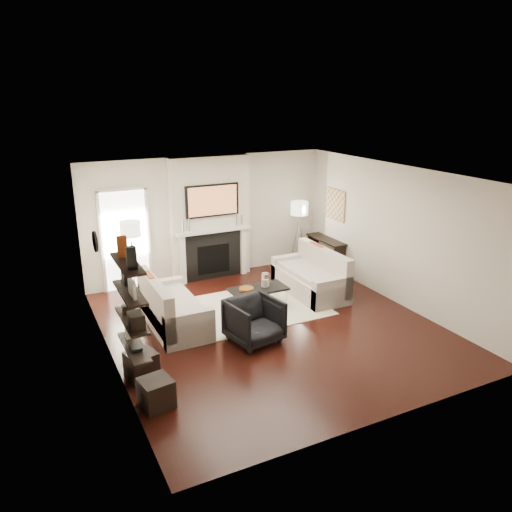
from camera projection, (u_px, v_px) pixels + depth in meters
name	position (u px, v px, depth m)	size (l,w,h in m)	color
room_envelope	(272.00, 255.00, 8.47)	(6.00, 6.00, 6.00)	black
chimney_breast	(210.00, 218.00, 10.92)	(1.80, 0.25, 2.70)	silver
fireplace_surround	(213.00, 256.00, 11.07)	(1.30, 0.02, 1.04)	black
firebox	(214.00, 259.00, 11.08)	(0.75, 0.02, 0.65)	black
mantel_pilaster_l	(183.00, 260.00, 10.73)	(0.12, 0.08, 1.10)	white
mantel_pilaster_r	(243.00, 251.00, 11.33)	(0.12, 0.08, 1.10)	white
mantel_shelf	(214.00, 231.00, 10.84)	(1.70, 0.18, 0.07)	white
tv_body	(212.00, 200.00, 10.65)	(1.20, 0.06, 0.70)	black
tv_screen	(213.00, 201.00, 10.63)	(1.10, 0.01, 0.62)	#BF723F
candlestick_l_tall	(189.00, 225.00, 10.56)	(0.04, 0.04, 0.30)	silver
candlestick_l_short	(183.00, 227.00, 10.51)	(0.04, 0.04, 0.24)	silver
candlestick_r_tall	(236.00, 219.00, 11.02)	(0.04, 0.04, 0.30)	silver
candlestick_r_short	(242.00, 220.00, 11.08)	(0.04, 0.04, 0.24)	silver
hallway_panel	(125.00, 241.00, 10.33)	(0.90, 0.02, 2.10)	white
door_trim_l	(102.00, 244.00, 10.11)	(0.06, 0.06, 2.16)	white
door_trim_r	(148.00, 238.00, 10.51)	(0.06, 0.06, 2.16)	white
door_trim_top	(121.00, 189.00, 9.98)	(1.02, 0.06, 0.06)	white
rug	(254.00, 307.00, 9.69)	(2.60, 2.00, 0.01)	beige
loveseat_left_base	(175.00, 315.00, 8.85)	(0.85, 1.80, 0.42)	beige
loveseat_left_back	(155.00, 302.00, 8.61)	(0.18, 1.80, 0.80)	beige
loveseat_left_arm_n	(190.00, 329.00, 8.13)	(0.85, 0.18, 0.60)	beige
loveseat_left_arm_s	(162.00, 295.00, 9.51)	(0.85, 0.18, 0.60)	beige
loveseat_left_cushion	(177.00, 301.00, 8.79)	(0.63, 1.44, 0.10)	beige
pillow_left_orange	(150.00, 285.00, 8.81)	(0.10, 0.42, 0.42)	#8D3711
pillow_left_charcoal	(159.00, 298.00, 8.30)	(0.10, 0.40, 0.40)	black
loveseat_right_base	(310.00, 284.00, 10.31)	(0.85, 1.80, 0.42)	beige
loveseat_right_back	(324.00, 267.00, 10.35)	(0.18, 1.80, 0.80)	beige
loveseat_right_arm_n	(332.00, 293.00, 9.59)	(0.85, 0.18, 0.60)	beige
loveseat_right_arm_s	(290.00, 268.00, 10.97)	(0.85, 0.18, 0.60)	beige
loveseat_right_cushion	(308.00, 272.00, 10.21)	(0.63, 1.44, 0.10)	beige
pillow_right_orange	(316.00, 254.00, 10.54)	(0.10, 0.42, 0.42)	#8D3711
pillow_right_charcoal	(332.00, 262.00, 10.04)	(0.10, 0.40, 0.40)	black
coffee_table	(258.00, 289.00, 9.53)	(1.10, 0.55, 0.04)	black
coffee_leg_nw	(239.00, 308.00, 9.19)	(0.02, 0.02, 0.38)	silver
coffee_leg_ne	(287.00, 299.00, 9.62)	(0.02, 0.02, 0.38)	silver
coffee_leg_sw	(230.00, 300.00, 9.57)	(0.02, 0.02, 0.38)	silver
coffee_leg_se	(276.00, 291.00, 9.99)	(0.02, 0.02, 0.38)	silver
hurricane_glass	(265.00, 280.00, 9.54)	(0.15, 0.15, 0.27)	white
hurricane_candle	(265.00, 283.00, 9.56)	(0.11, 0.11, 0.17)	white
copper_bowl	(246.00, 289.00, 9.41)	(0.28, 0.28, 0.05)	#AE571D
armchair	(254.00, 319.00, 8.26)	(0.79, 0.74, 0.81)	black
lamp_left_post	(134.00, 270.00, 9.97)	(0.02, 0.02, 1.20)	silver
lamp_left_shade	(130.00, 229.00, 9.70)	(0.40, 0.40, 0.30)	white
lamp_left_leg_a	(139.00, 269.00, 10.01)	(0.02, 0.02, 1.25)	silver
lamp_left_leg_b	(130.00, 269.00, 10.03)	(0.02, 0.02, 1.25)	silver
lamp_left_leg_c	(132.00, 272.00, 9.86)	(0.02, 0.02, 1.25)	silver
lamp_right_post	(298.00, 244.00, 11.70)	(0.02, 0.02, 1.20)	silver
lamp_right_shade	(299.00, 208.00, 11.44)	(0.40, 0.40, 0.30)	white
lamp_right_leg_a	(302.00, 243.00, 11.75)	(0.02, 0.02, 1.25)	silver
lamp_right_leg_b	(294.00, 243.00, 11.76)	(0.02, 0.02, 1.25)	silver
lamp_right_leg_c	(298.00, 245.00, 11.60)	(0.02, 0.02, 1.25)	silver
console_top	(326.00, 240.00, 11.56)	(0.35, 1.20, 0.04)	black
console_leg_n	(339.00, 262.00, 11.21)	(0.30, 0.04, 0.71)	black
console_leg_s	(313.00, 249.00, 12.14)	(0.30, 0.04, 0.71)	black
wall_art	(336.00, 205.00, 11.31)	(0.03, 0.70, 0.70)	#9E804F
shelf_bottom	(134.00, 347.00, 6.72)	(0.25, 1.00, 0.04)	black
shelf_lower	(132.00, 320.00, 6.60)	(0.25, 1.00, 0.04)	black
shelf_upper	(130.00, 292.00, 6.47)	(0.25, 1.00, 0.04)	black
shelf_top	(127.00, 263.00, 6.35)	(0.25, 1.00, 0.04)	black
decor_magfile_a	(131.00, 258.00, 6.07)	(0.12, 0.10, 0.28)	black
decor_magfile_b	(122.00, 247.00, 6.50)	(0.12, 0.10, 0.28)	#8D3711
decor_frame_a	(132.00, 288.00, 6.27)	(0.04, 0.30, 0.22)	white
decor_frame_b	(124.00, 277.00, 6.70)	(0.04, 0.22, 0.18)	black
decor_wine_rack	(136.00, 320.00, 6.33)	(0.18, 0.25, 0.20)	black
decor_box_small	(128.00, 309.00, 6.76)	(0.15, 0.12, 0.12)	black
decor_books	(136.00, 348.00, 6.63)	(0.14, 0.20, 0.05)	black
decor_box_tall	(129.00, 332.00, 6.92)	(0.10, 0.10, 0.18)	white
clock_rim	(95.00, 242.00, 7.98)	(0.34, 0.34, 0.04)	black
clock_face	(97.00, 241.00, 7.99)	(0.29, 0.29, 0.01)	white
ottoman_near	(141.00, 365.00, 7.25)	(0.40, 0.40, 0.40)	black
ottoman_far	(156.00, 393.00, 6.57)	(0.40, 0.40, 0.40)	black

